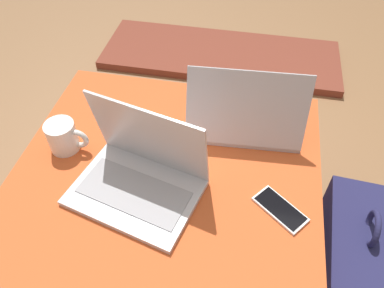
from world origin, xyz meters
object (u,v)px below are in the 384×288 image
(laptop_near, at_px, (140,174))
(cell_phone, at_px, (280,209))
(laptop_far, at_px, (244,117))
(backpack, at_px, (350,268))
(coffee_mug, at_px, (64,137))

(laptop_near, distance_m, cell_phone, 0.38)
(laptop_far, distance_m, backpack, 0.58)
(cell_phone, bearing_deg, backpack, -47.71)
(laptop_near, xyz_separation_m, backpack, (0.64, 0.01, -0.33))
(laptop_far, height_order, coffee_mug, laptop_far)
(backpack, height_order, coffee_mug, coffee_mug)
(laptop_far, relative_size, backpack, 0.74)
(laptop_far, relative_size, coffee_mug, 2.86)
(coffee_mug, bearing_deg, cell_phone, -9.00)
(laptop_near, height_order, laptop_far, laptop_near)
(backpack, bearing_deg, laptop_far, 59.35)
(laptop_near, bearing_deg, laptop_far, 61.96)
(cell_phone, bearing_deg, laptop_far, 62.17)
(backpack, distance_m, coffee_mug, 0.96)
(laptop_far, xyz_separation_m, coffee_mug, (-0.51, -0.19, -0.00))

